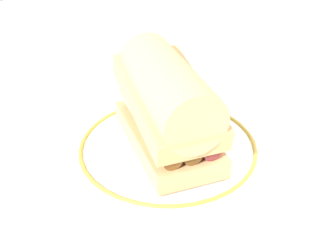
% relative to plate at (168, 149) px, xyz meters
% --- Properties ---
extents(ground_plane, '(1.50, 1.50, 0.00)m').
position_rel_plate_xyz_m(ground_plane, '(0.02, -0.03, -0.01)').
color(ground_plane, silver).
extents(plate, '(0.25, 0.25, 0.01)m').
position_rel_plate_xyz_m(plate, '(0.00, 0.00, 0.00)').
color(plate, white).
rests_on(plate, ground_plane).
extents(sausage_sandwich, '(0.20, 0.14, 0.12)m').
position_rel_plate_xyz_m(sausage_sandwich, '(-0.00, 0.00, 0.07)').
color(sausage_sandwich, tan).
rests_on(sausage_sandwich, plate).
extents(drinking_glass, '(0.06, 0.06, 0.11)m').
position_rel_plate_xyz_m(drinking_glass, '(-0.17, 0.15, 0.04)').
color(drinking_glass, silver).
rests_on(drinking_glass, ground_plane).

